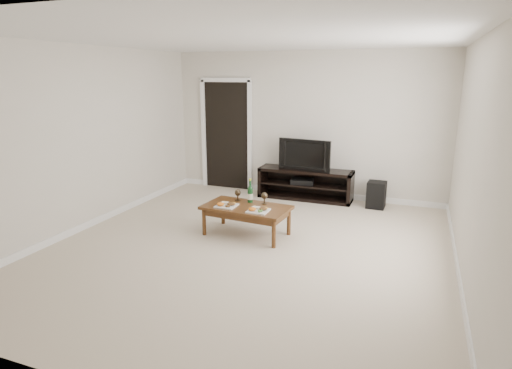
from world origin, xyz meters
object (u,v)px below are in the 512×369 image
object	(u,v)px
media_console	(305,184)
coffee_table	(246,220)
television	(306,154)
subwoofer	(376,195)

from	to	relation	value
media_console	coffee_table	xyz separation A→B (m)	(-0.31, -2.04, -0.07)
television	subwoofer	xyz separation A→B (m)	(1.25, -0.08, -0.60)
subwoofer	coffee_table	distance (m)	2.51
media_console	television	bearing A→B (deg)	0.00
television	subwoofer	distance (m)	1.39
media_console	subwoofer	bearing A→B (deg)	-3.66
media_console	television	distance (m)	0.55
media_console	coffee_table	world-z (taller)	media_console
television	media_console	bearing A→B (deg)	0.00
media_console	coffee_table	size ratio (longest dim) A/B	1.42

